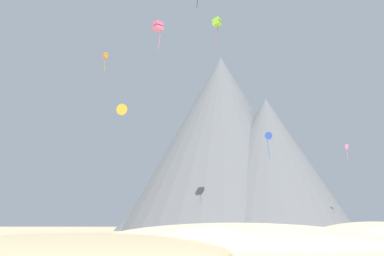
{
  "coord_description": "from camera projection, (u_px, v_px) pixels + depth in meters",
  "views": [
    {
      "loc": [
        1.8,
        -30.89,
        2.05
      ],
      "look_at": [
        -3.71,
        40.52,
        17.67
      ],
      "focal_mm": 40.73,
      "sensor_mm": 36.0,
      "label": 1
    }
  ],
  "objects": [
    {
      "name": "kite_pink_mid",
      "position": [
        347.0,
        148.0,
        87.15
      ],
      "size": [
        0.83,
        0.4,
        3.14
      ],
      "rotation": [
        0.0,
        0.0,
        2.59
      ],
      "color": "pink"
    },
    {
      "name": "dune_midground",
      "position": [
        374.0,
        241.0,
        48.73
      ],
      "size": [
        22.94,
        22.7,
        4.38
      ],
      "primitive_type": "ellipsoid",
      "rotation": [
        0.0,
        0.0,
        0.75
      ],
      "color": "beige",
      "rests_on": "ground_plane"
    },
    {
      "name": "kite_lime_high",
      "position": [
        217.0,
        22.0,
        80.17
      ],
      "size": [
        1.85,
        1.78,
        5.42
      ],
      "rotation": [
        0.0,
        0.0,
        1.19
      ],
      "color": "#8CD133"
    },
    {
      "name": "bush_far_left",
      "position": [
        317.0,
        241.0,
        38.01
      ],
      "size": [
        2.82,
        2.82,
        0.9
      ],
      "primitive_type": "cone",
      "rotation": [
        0.0,
        0.0,
        1.08
      ],
      "color": "#668C4C",
      "rests_on": "ground_plane"
    },
    {
      "name": "kite_orange_high",
      "position": [
        105.0,
        56.0,
        82.79
      ],
      "size": [
        1.09,
        1.09,
        3.55
      ],
      "rotation": [
        0.0,
        0.0,
        3.67
      ],
      "color": "orange"
    },
    {
      "name": "bush_mid_center",
      "position": [
        333.0,
        239.0,
        46.94
      ],
      "size": [
        2.48,
        2.48,
        0.59
      ],
      "primitive_type": "cone",
      "rotation": [
        0.0,
        0.0,
        0.1
      ],
      "color": "#668C4C",
      "rests_on": "ground_plane"
    },
    {
      "name": "bush_near_right",
      "position": [
        227.0,
        248.0,
        32.19
      ],
      "size": [
        1.98,
        1.98,
        0.49
      ],
      "primitive_type": "cone",
      "rotation": [
        0.0,
        0.0,
        1.88
      ],
      "color": "#477238",
      "rests_on": "ground_plane"
    },
    {
      "name": "dune_foreground_right",
      "position": [
        235.0,
        248.0,
        36.64
      ],
      "size": [
        29.81,
        23.0,
        4.11
      ],
      "primitive_type": "ellipsoid",
      "rotation": [
        0.0,
        0.0,
        2.93
      ],
      "color": "beige",
      "rests_on": "ground_plane"
    },
    {
      "name": "dune_foreground_left",
      "position": [
        145.0,
        241.0,
        50.25
      ],
      "size": [
        29.91,
        28.69,
        2.27
      ],
      "primitive_type": "ellipsoid",
      "rotation": [
        0.0,
        0.0,
        2.56
      ],
      "color": "#CCBA8E",
      "rests_on": "ground_plane"
    },
    {
      "name": "dune_back_low",
      "position": [
        68.0,
        256.0,
        27.04
      ],
      "size": [
        28.73,
        30.27,
        2.82
      ],
      "primitive_type": "ellipsoid",
      "rotation": [
        0.0,
        0.0,
        1.06
      ],
      "color": "#C6B284",
      "rests_on": "ground_plane"
    },
    {
      "name": "rock_massif",
      "position": [
        227.0,
        152.0,
        114.5
      ],
      "size": [
        72.63,
        72.63,
        47.37
      ],
      "color": "slate",
      "rests_on": "ground_plane"
    },
    {
      "name": "kite_gold_mid",
      "position": [
        122.0,
        110.0,
        86.5
      ],
      "size": [
        2.34,
        0.71,
        2.32
      ],
      "rotation": [
        0.0,
        0.0,
        3.01
      ],
      "color": "gold"
    },
    {
      "name": "kite_blue_mid",
      "position": [
        269.0,
        136.0,
        70.94
      ],
      "size": [
        1.3,
        0.67,
        4.46
      ],
      "rotation": [
        0.0,
        0.0,
        2.98
      ],
      "color": "blue"
    },
    {
      "name": "ground_plane",
      "position": [
        200.0,
        253.0,
        29.79
      ],
      "size": [
        400.0,
        400.0,
        0.0
      ],
      "primitive_type": "plane",
      "color": "beige"
    },
    {
      "name": "kite_rainbow_high",
      "position": [
        158.0,
        26.0,
        61.78
      ],
      "size": [
        1.65,
        1.65,
        4.15
      ],
      "rotation": [
        0.0,
        0.0,
        0.77
      ],
      "color": "#E5668C"
    }
  ]
}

